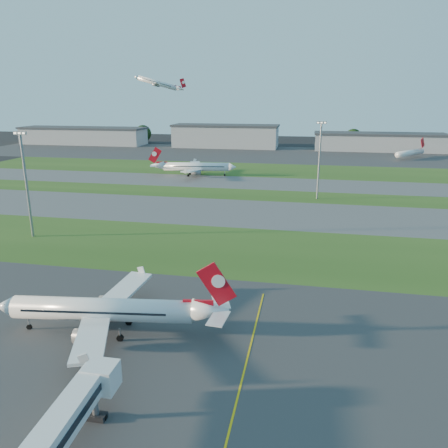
% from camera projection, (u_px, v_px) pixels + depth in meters
% --- Properties ---
extents(ground, '(700.00, 700.00, 0.00)m').
position_uv_depth(ground, '(192.00, 403.00, 49.87)').
color(ground, black).
rests_on(ground, ground).
extents(apron_near, '(300.00, 70.00, 0.01)m').
position_uv_depth(apron_near, '(192.00, 403.00, 49.87)').
color(apron_near, '#333335').
rests_on(apron_near, ground).
extents(grass_strip_a, '(300.00, 34.00, 0.01)m').
position_uv_depth(grass_strip_a, '(252.00, 251.00, 98.83)').
color(grass_strip_a, '#2A4C19').
rests_on(grass_strip_a, ground).
extents(taxiway_a, '(300.00, 32.00, 0.01)m').
position_uv_depth(taxiway_a, '(266.00, 214.00, 129.90)').
color(taxiway_a, '#515154').
rests_on(taxiway_a, ground).
extents(grass_strip_b, '(300.00, 18.00, 0.01)m').
position_uv_depth(grass_strip_b, '(273.00, 196.00, 153.45)').
color(grass_strip_b, '#2A4C19').
rests_on(grass_strip_b, ground).
extents(taxiway_b, '(300.00, 26.00, 0.01)m').
position_uv_depth(taxiway_b, '(278.00, 184.00, 174.16)').
color(taxiway_b, '#515154').
rests_on(taxiway_b, ground).
extents(grass_strip_c, '(300.00, 40.00, 0.01)m').
position_uv_depth(grass_strip_c, '(283.00, 171.00, 205.23)').
color(grass_strip_c, '#2A4C19').
rests_on(grass_strip_c, ground).
extents(apron_far, '(400.00, 80.00, 0.01)m').
position_uv_depth(apron_far, '(290.00, 154.00, 261.73)').
color(apron_far, '#333335').
rests_on(apron_far, ground).
extents(yellow_line, '(0.25, 60.00, 0.02)m').
position_uv_depth(yellow_line, '(235.00, 409.00, 48.95)').
color(yellow_line, gold).
rests_on(yellow_line, ground).
extents(airliner_parked, '(32.87, 27.73, 10.28)m').
position_uv_depth(airliner_parked, '(105.00, 310.00, 63.82)').
color(airliner_parked, white).
rests_on(airliner_parked, ground).
extents(airliner_taxiing, '(35.49, 29.94, 11.10)m').
position_uv_depth(airliner_taxiing, '(196.00, 167.00, 190.81)').
color(airliner_taxiing, white).
rests_on(airliner_taxiing, ground).
extents(airliner_departing, '(28.43, 23.84, 9.00)m').
position_uv_depth(airliner_departing, '(158.00, 83.00, 260.82)').
color(airliner_departing, white).
extents(mini_jet_near, '(19.61, 23.11, 9.48)m').
position_uv_depth(mini_jet_near, '(410.00, 153.00, 243.16)').
color(mini_jet_near, white).
rests_on(mini_jet_near, ground).
extents(light_mast_west, '(3.20, 0.70, 25.80)m').
position_uv_depth(light_mast_west, '(26.00, 178.00, 104.77)').
color(light_mast_west, gray).
rests_on(light_mast_west, ground).
extents(light_mast_centre, '(3.20, 0.70, 25.80)m').
position_uv_depth(light_mast_centre, '(320.00, 155.00, 144.63)').
color(light_mast_centre, gray).
rests_on(light_mast_centre, ground).
extents(hangar_far_west, '(91.80, 23.00, 12.20)m').
position_uv_depth(hangar_far_west, '(83.00, 136.00, 315.83)').
color(hangar_far_west, '#94969B').
rests_on(hangar_far_west, ground).
extents(hangar_west, '(71.40, 23.00, 15.20)m').
position_uv_depth(hangar_west, '(226.00, 136.00, 296.10)').
color(hangar_west, '#94969B').
rests_on(hangar_west, ground).
extents(hangar_east, '(81.60, 23.00, 11.20)m').
position_uv_depth(hangar_east, '(379.00, 142.00, 278.28)').
color(hangar_east, '#94969B').
rests_on(hangar_east, ground).
extents(tree_far_west, '(11.00, 11.00, 12.00)m').
position_uv_depth(tree_far_west, '(44.00, 133.00, 335.33)').
color(tree_far_west, black).
rests_on(tree_far_west, ground).
extents(tree_west, '(12.10, 12.10, 13.20)m').
position_uv_depth(tree_west, '(143.00, 133.00, 322.32)').
color(tree_west, black).
rests_on(tree_west, ground).
extents(tree_mid_west, '(9.90, 9.90, 10.80)m').
position_uv_depth(tree_mid_west, '(264.00, 138.00, 302.37)').
color(tree_mid_west, black).
rests_on(tree_mid_west, ground).
extents(tree_mid_east, '(11.55, 11.55, 12.60)m').
position_uv_depth(tree_mid_east, '(353.00, 138.00, 293.89)').
color(tree_mid_east, black).
rests_on(tree_mid_east, ground).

